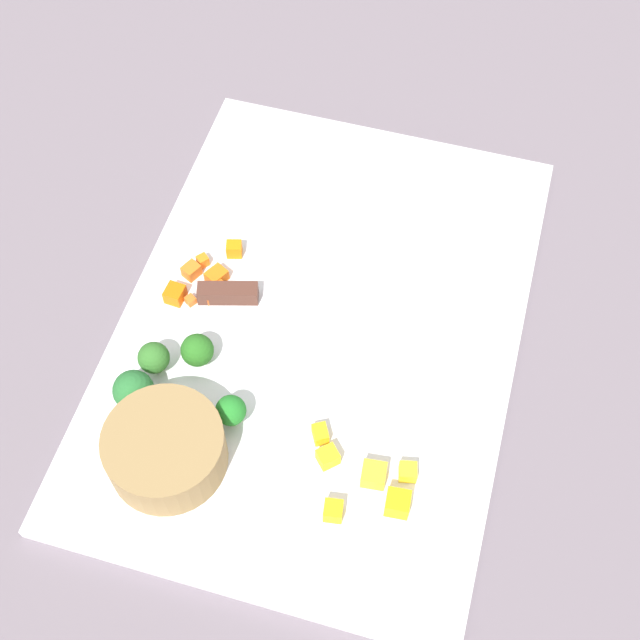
% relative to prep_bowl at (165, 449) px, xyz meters
% --- Properties ---
extents(ground_plane, '(4.00, 4.00, 0.00)m').
position_rel_prep_bowl_xyz_m(ground_plane, '(0.17, -0.09, -0.03)').
color(ground_plane, slate).
extents(cutting_board, '(0.54, 0.38, 0.01)m').
position_rel_prep_bowl_xyz_m(cutting_board, '(0.17, -0.09, -0.03)').
color(cutting_board, white).
rests_on(cutting_board, ground_plane).
extents(prep_bowl, '(0.11, 0.11, 0.04)m').
position_rel_prep_bowl_xyz_m(prep_bowl, '(0.00, 0.00, 0.00)').
color(prep_bowl, olive).
rests_on(prep_bowl, cutting_board).
extents(chef_knife, '(0.10, 0.30, 0.02)m').
position_rel_prep_bowl_xyz_m(chef_knife, '(0.20, -0.07, -0.02)').
color(chef_knife, silver).
rests_on(chef_knife, cutting_board).
extents(carrot_dice_0, '(0.02, 0.02, 0.01)m').
position_rel_prep_bowl_xyz_m(carrot_dice_0, '(0.18, 0.02, -0.02)').
color(carrot_dice_0, orange).
rests_on(carrot_dice_0, cutting_board).
extents(carrot_dice_1, '(0.02, 0.02, 0.01)m').
position_rel_prep_bowl_xyz_m(carrot_dice_1, '(0.19, 0.05, -0.02)').
color(carrot_dice_1, orange).
rests_on(carrot_dice_1, cutting_board).
extents(carrot_dice_2, '(0.01, 0.01, 0.01)m').
position_rel_prep_bowl_xyz_m(carrot_dice_2, '(0.16, 0.04, -0.02)').
color(carrot_dice_2, orange).
rests_on(carrot_dice_2, cutting_board).
extents(carrot_dice_3, '(0.02, 0.02, 0.01)m').
position_rel_prep_bowl_xyz_m(carrot_dice_3, '(0.20, 0.02, -0.02)').
color(carrot_dice_3, orange).
rests_on(carrot_dice_3, cutting_board).
extents(carrot_dice_4, '(0.02, 0.02, 0.02)m').
position_rel_prep_bowl_xyz_m(carrot_dice_4, '(0.16, 0.06, -0.01)').
color(carrot_dice_4, orange).
rests_on(carrot_dice_4, cutting_board).
extents(carrot_dice_5, '(0.02, 0.02, 0.01)m').
position_rel_prep_bowl_xyz_m(carrot_dice_5, '(0.17, 0.02, -0.02)').
color(carrot_dice_5, orange).
rests_on(carrot_dice_5, cutting_board).
extents(carrot_dice_6, '(0.01, 0.01, 0.01)m').
position_rel_prep_bowl_xyz_m(carrot_dice_6, '(0.21, 0.04, -0.02)').
color(carrot_dice_6, orange).
rests_on(carrot_dice_6, cutting_board).
extents(carrot_dice_7, '(0.02, 0.02, 0.02)m').
position_rel_prep_bowl_xyz_m(carrot_dice_7, '(0.23, 0.02, -0.01)').
color(carrot_dice_7, orange).
rests_on(carrot_dice_7, cutting_board).
extents(pepper_dice_0, '(0.02, 0.02, 0.01)m').
position_rel_prep_bowl_xyz_m(pepper_dice_0, '(0.06, -0.12, -0.02)').
color(pepper_dice_0, yellow).
rests_on(pepper_dice_0, cutting_board).
extents(pepper_dice_1, '(0.02, 0.02, 0.02)m').
position_rel_prep_bowl_xyz_m(pepper_dice_1, '(0.04, -0.14, -0.01)').
color(pepper_dice_1, yellow).
rests_on(pepper_dice_1, cutting_board).
extents(pepper_dice_2, '(0.02, 0.02, 0.02)m').
position_rel_prep_bowl_xyz_m(pepper_dice_2, '(0.01, -0.20, -0.01)').
color(pepper_dice_2, yellow).
rests_on(pepper_dice_2, cutting_board).
extents(pepper_dice_3, '(0.02, 0.02, 0.01)m').
position_rel_prep_bowl_xyz_m(pepper_dice_3, '(0.04, -0.21, -0.02)').
color(pepper_dice_3, yellow).
rests_on(pepper_dice_3, cutting_board).
extents(pepper_dice_4, '(0.02, 0.02, 0.02)m').
position_rel_prep_bowl_xyz_m(pepper_dice_4, '(-0.01, -0.15, -0.01)').
color(pepper_dice_4, yellow).
rests_on(pepper_dice_4, cutting_board).
extents(pepper_dice_5, '(0.02, 0.02, 0.02)m').
position_rel_prep_bowl_xyz_m(pepper_dice_5, '(0.03, -0.18, -0.01)').
color(pepper_dice_5, yellow).
rests_on(pepper_dice_5, cutting_board).
extents(broccoli_floret_0, '(0.03, 0.03, 0.04)m').
position_rel_prep_bowl_xyz_m(broccoli_floret_0, '(0.08, 0.04, -0.00)').
color(broccoli_floret_0, '#95B66D').
rests_on(broccoli_floret_0, cutting_board).
extents(broccoli_floret_1, '(0.03, 0.03, 0.04)m').
position_rel_prep_bowl_xyz_m(broccoli_floret_1, '(0.05, -0.04, -0.00)').
color(broccoli_floret_1, '#89C35A').
rests_on(broccoli_floret_1, cutting_board).
extents(broccoli_floret_2, '(0.03, 0.03, 0.04)m').
position_rel_prep_bowl_xyz_m(broccoli_floret_2, '(0.10, 0.01, -0.00)').
color(broccoli_floret_2, '#94BD59').
rests_on(broccoli_floret_2, cutting_board).
extents(broccoli_floret_3, '(0.04, 0.04, 0.04)m').
position_rel_prep_bowl_xyz_m(broccoli_floret_3, '(0.05, 0.05, 0.00)').
color(broccoli_floret_3, '#8AB158').
rests_on(broccoli_floret_3, cutting_board).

